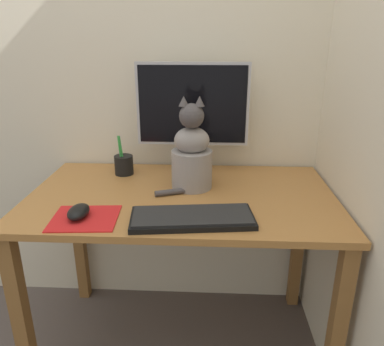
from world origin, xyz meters
TOP-DOWN VIEW (x-y plane):
  - ground_plane at (0.00, 0.00)m, footprint 12.00×12.00m
  - wall_back at (0.00, 0.37)m, footprint 7.00×0.04m
  - wall_side_right at (0.61, 0.00)m, footprint 0.04×7.00m
  - desk at (0.00, 0.00)m, footprint 1.17×0.68m
  - monitor at (0.03, 0.24)m, footprint 0.47×0.17m
  - keyboard at (0.05, -0.22)m, footprint 0.42×0.21m
  - mousepad_left at (-0.30, -0.23)m, footprint 0.23×0.20m
  - computer_mouse_left at (-0.33, -0.22)m, footprint 0.07×0.11m
  - cat at (0.04, 0.07)m, footprint 0.22×0.19m
  - pen_cup at (-0.27, 0.20)m, footprint 0.08×0.08m

SIDE VIEW (x-z plane):
  - ground_plane at x=0.00m, z-range 0.00..0.00m
  - desk at x=0.00m, z-range 0.26..0.99m
  - mousepad_left at x=-0.30m, z-range 0.73..0.73m
  - keyboard at x=0.05m, z-range 0.73..0.75m
  - computer_mouse_left at x=-0.33m, z-range 0.73..0.77m
  - pen_cup at x=-0.27m, z-range 0.69..0.86m
  - cat at x=0.04m, z-range 0.68..1.05m
  - monitor at x=0.03m, z-range 0.76..1.24m
  - wall_back at x=0.00m, z-range 0.00..2.50m
  - wall_side_right at x=0.61m, z-range 0.00..2.50m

